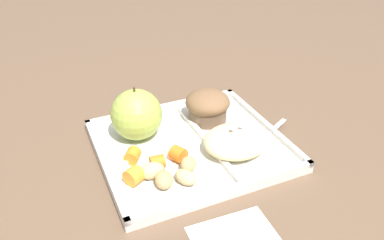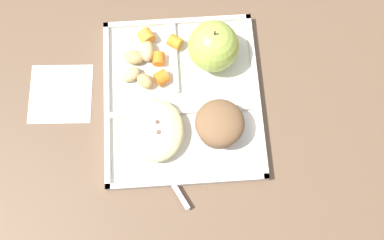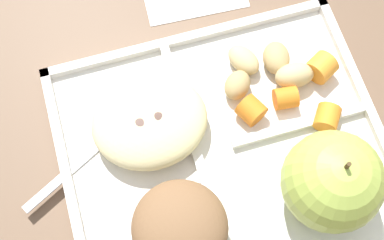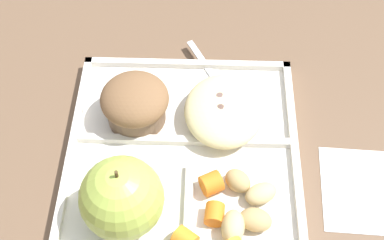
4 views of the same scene
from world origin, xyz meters
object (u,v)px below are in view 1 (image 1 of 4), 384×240
object	(u,v)px
lunch_tray	(190,146)
bran_muffin	(208,106)
plastic_fork	(262,140)
green_apple	(137,115)

from	to	relation	value
lunch_tray	bran_muffin	size ratio (longest dim) A/B	3.73
bran_muffin	plastic_fork	distance (m)	0.12
lunch_tray	green_apple	xyz separation A→B (m)	(-0.08, 0.06, 0.05)
lunch_tray	green_apple	bearing A→B (deg)	141.42
lunch_tray	bran_muffin	bearing A→B (deg)	44.04
plastic_fork	bran_muffin	bearing A→B (deg)	118.79
lunch_tray	green_apple	distance (m)	0.11
green_apple	bran_muffin	size ratio (longest dim) A/B	1.18
green_apple	lunch_tray	bearing A→B (deg)	-38.58
green_apple	plastic_fork	size ratio (longest dim) A/B	0.70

